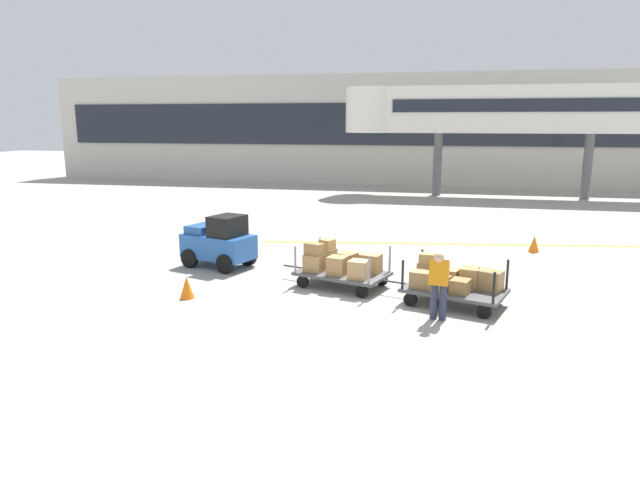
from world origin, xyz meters
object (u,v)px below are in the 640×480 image
(baggage_tug, at_px, (219,242))
(baggage_handler, at_px, (439,282))
(baggage_cart_lead, at_px, (342,266))
(safety_cone_far, at_px, (187,287))
(baggage_cart_middle, at_px, (452,282))
(safety_cone_near, at_px, (534,244))

(baggage_tug, xyz_separation_m, baggage_handler, (6.44, -3.40, 0.11))
(baggage_cart_lead, relative_size, baggage_handler, 1.97)
(baggage_tug, height_order, baggage_cart_lead, baggage_tug)
(baggage_handler, height_order, safety_cone_far, baggage_handler)
(baggage_tug, distance_m, baggage_handler, 7.28)
(baggage_cart_lead, xyz_separation_m, baggage_handler, (2.50, -2.11, 0.30))
(baggage_cart_lead, height_order, baggage_handler, baggage_handler)
(baggage_cart_lead, height_order, baggage_cart_middle, baggage_cart_lead)
(safety_cone_near, bearing_deg, baggage_tug, -157.04)
(baggage_cart_middle, relative_size, safety_cone_near, 5.59)
(baggage_cart_lead, relative_size, baggage_cart_middle, 1.00)
(baggage_cart_middle, xyz_separation_m, safety_cone_near, (2.76, 6.18, -0.26))
(baggage_cart_lead, relative_size, safety_cone_far, 5.59)
(baggage_cart_middle, height_order, safety_cone_far, baggage_cart_middle)
(baggage_cart_lead, height_order, safety_cone_far, baggage_cart_lead)
(baggage_cart_middle, distance_m, safety_cone_near, 6.77)
(baggage_cart_lead, distance_m, baggage_handler, 3.29)
(baggage_cart_lead, distance_m, baggage_cart_middle, 2.95)
(baggage_tug, distance_m, baggage_cart_middle, 7.09)
(baggage_cart_middle, bearing_deg, baggage_tug, 162.38)
(baggage_tug, relative_size, safety_cone_near, 4.25)
(baggage_handler, relative_size, safety_cone_far, 2.84)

